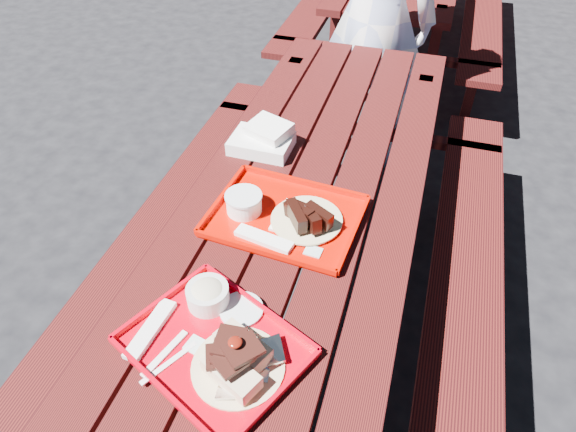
# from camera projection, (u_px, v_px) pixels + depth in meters

# --- Properties ---
(ground) EXTENTS (60.00, 60.00, 0.00)m
(ground) POSITION_uv_depth(u_px,v_px,m) (298.00, 336.00, 2.15)
(ground) COLOR black
(ground) RESTS_ON ground
(picnic_table_near) EXTENTS (1.41, 2.40, 0.75)m
(picnic_table_near) POSITION_uv_depth(u_px,v_px,m) (301.00, 243.00, 1.78)
(picnic_table_near) COLOR #4A110E
(picnic_table_near) RESTS_ON ground
(near_tray) EXTENTS (0.51, 0.46, 0.13)m
(near_tray) POSITION_uv_depth(u_px,v_px,m) (219.00, 337.00, 1.23)
(near_tray) COLOR #C60011
(near_tray) RESTS_ON picnic_table_near
(far_tray) EXTENTS (0.47, 0.38, 0.08)m
(far_tray) POSITION_uv_depth(u_px,v_px,m) (282.00, 215.00, 1.57)
(far_tray) COLOR #C70B00
(far_tray) RESTS_ON picnic_table_near
(white_cloth) EXTENTS (0.22, 0.19, 0.09)m
(white_cloth) POSITION_uv_depth(u_px,v_px,m) (264.00, 139.00, 1.84)
(white_cloth) COLOR white
(white_cloth) RESTS_ON picnic_table_near
(person) EXTENTS (0.66, 0.49, 1.67)m
(person) POSITION_uv_depth(u_px,v_px,m) (376.00, 16.00, 2.56)
(person) COLOR #ACBBE9
(person) RESTS_ON ground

